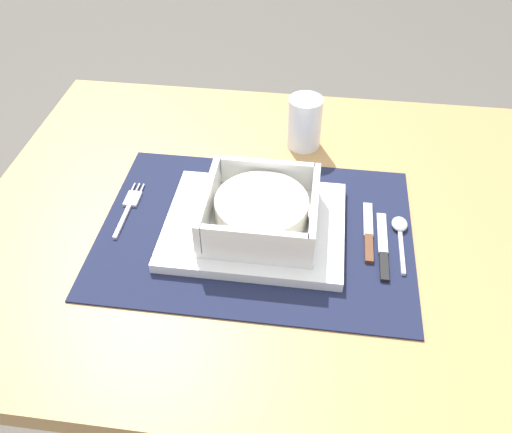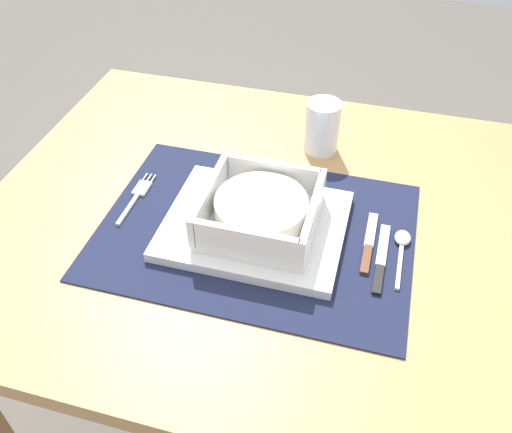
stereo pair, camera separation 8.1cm
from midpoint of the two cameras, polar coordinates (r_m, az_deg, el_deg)
ground_plane at (r=1.45m, az=-1.12°, el=-21.55°), size 6.00×6.00×0.00m
dining_table at (r=0.93m, az=-1.63°, el=-4.68°), size 0.91×0.75×0.73m
placemat at (r=0.83m, az=-2.79°, el=-1.58°), size 0.47×0.34×0.00m
serving_plate at (r=0.82m, az=-2.94°, el=-1.06°), size 0.27×0.21×0.02m
porridge_bowl at (r=0.80m, az=-2.43°, el=0.44°), size 0.16×0.16×0.06m
fork at (r=0.90m, az=-15.64°, el=1.04°), size 0.02×0.13×0.00m
spoon at (r=0.84m, az=12.23°, el=-1.53°), size 0.02×0.12×0.01m
butter_knife at (r=0.80m, az=10.43°, el=-3.59°), size 0.01×0.14×0.01m
bread_knife at (r=0.82m, az=9.00°, el=-2.03°), size 0.01×0.13×0.01m
drinking_glass at (r=0.98m, az=2.73°, el=9.45°), size 0.06×0.06×0.09m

